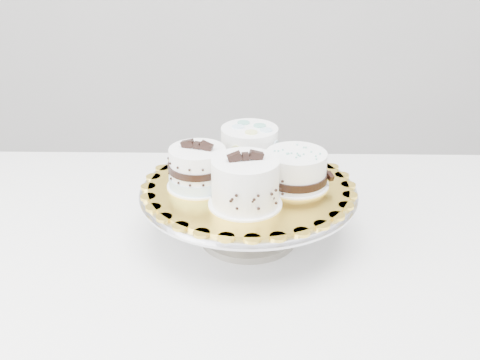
{
  "coord_description": "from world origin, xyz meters",
  "views": [
    {
      "loc": [
        0.07,
        -0.76,
        1.32
      ],
      "look_at": [
        0.08,
        0.16,
        0.87
      ],
      "focal_mm": 45.0,
      "sensor_mm": 36.0,
      "label": 1
    }
  ],
  "objects_px": {
    "table": "(235,276)",
    "cake_dots": "(249,147)",
    "cake_board": "(249,186)",
    "cake_swirl": "(245,184)",
    "cake_ribbon": "(296,170)",
    "cake_stand": "(248,204)",
    "cake_banded": "(198,169)"
  },
  "relations": [
    {
      "from": "cake_stand",
      "to": "table",
      "type": "bearing_deg",
      "value": 172.71
    },
    {
      "from": "cake_swirl",
      "to": "cake_stand",
      "type": "bearing_deg",
      "value": 73.17
    },
    {
      "from": "cake_dots",
      "to": "cake_ribbon",
      "type": "relative_size",
      "value": 0.91
    },
    {
      "from": "cake_ribbon",
      "to": "cake_board",
      "type": "bearing_deg",
      "value": 157.18
    },
    {
      "from": "cake_board",
      "to": "cake_banded",
      "type": "xyz_separation_m",
      "value": [
        -0.09,
        -0.0,
        0.03
      ]
    },
    {
      "from": "cake_dots",
      "to": "cake_ribbon",
      "type": "distance_m",
      "value": 0.11
    },
    {
      "from": "cake_stand",
      "to": "cake_banded",
      "type": "xyz_separation_m",
      "value": [
        -0.09,
        -0.0,
        0.07
      ]
    },
    {
      "from": "cake_swirl",
      "to": "cake_dots",
      "type": "relative_size",
      "value": 1.01
    },
    {
      "from": "cake_stand",
      "to": "cake_board",
      "type": "xyz_separation_m",
      "value": [
        0.0,
        0.0,
        0.03
      ]
    },
    {
      "from": "cake_swirl",
      "to": "cake_ribbon",
      "type": "relative_size",
      "value": 0.92
    },
    {
      "from": "cake_banded",
      "to": "cake_dots",
      "type": "xyz_separation_m",
      "value": [
        0.09,
        0.08,
        0.01
      ]
    },
    {
      "from": "table",
      "to": "cake_dots",
      "type": "relative_size",
      "value": 9.37
    },
    {
      "from": "table",
      "to": "cake_dots",
      "type": "xyz_separation_m",
      "value": [
        0.03,
        0.07,
        0.23
      ]
    },
    {
      "from": "cake_banded",
      "to": "cake_dots",
      "type": "bearing_deg",
      "value": 61.19
    },
    {
      "from": "cake_swirl",
      "to": "cake_dots",
      "type": "height_order",
      "value": "cake_swirl"
    },
    {
      "from": "cake_stand",
      "to": "cake_dots",
      "type": "distance_m",
      "value": 0.11
    },
    {
      "from": "cake_board",
      "to": "cake_dots",
      "type": "distance_m",
      "value": 0.09
    },
    {
      "from": "cake_banded",
      "to": "cake_dots",
      "type": "distance_m",
      "value": 0.12
    },
    {
      "from": "table",
      "to": "cake_stand",
      "type": "bearing_deg",
      "value": -5.22
    },
    {
      "from": "cake_swirl",
      "to": "cake_banded",
      "type": "relative_size",
      "value": 1.03
    },
    {
      "from": "cake_swirl",
      "to": "cake_banded",
      "type": "xyz_separation_m",
      "value": [
        -0.08,
        0.07,
        -0.01
      ]
    },
    {
      "from": "cake_stand",
      "to": "cake_ribbon",
      "type": "xyz_separation_m",
      "value": [
        0.08,
        -0.0,
        0.07
      ]
    },
    {
      "from": "table",
      "to": "cake_ribbon",
      "type": "bearing_deg",
      "value": 0.09
    },
    {
      "from": "table",
      "to": "cake_board",
      "type": "bearing_deg",
      "value": -5.22
    },
    {
      "from": "table",
      "to": "cake_dots",
      "type": "distance_m",
      "value": 0.24
    },
    {
      "from": "table",
      "to": "cake_swirl",
      "type": "height_order",
      "value": "cake_swirl"
    },
    {
      "from": "cake_board",
      "to": "cake_dots",
      "type": "bearing_deg",
      "value": 87.14
    },
    {
      "from": "cake_board",
      "to": "cake_dots",
      "type": "relative_size",
      "value": 2.78
    },
    {
      "from": "cake_stand",
      "to": "cake_swirl",
      "type": "relative_size",
      "value": 2.99
    },
    {
      "from": "cake_board",
      "to": "cake_swirl",
      "type": "xyz_separation_m",
      "value": [
        -0.01,
        -0.07,
        0.04
      ]
    },
    {
      "from": "cake_board",
      "to": "cake_dots",
      "type": "xyz_separation_m",
      "value": [
        0.0,
        0.08,
        0.04
      ]
    },
    {
      "from": "table",
      "to": "cake_ribbon",
      "type": "relative_size",
      "value": 8.57
    }
  ]
}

